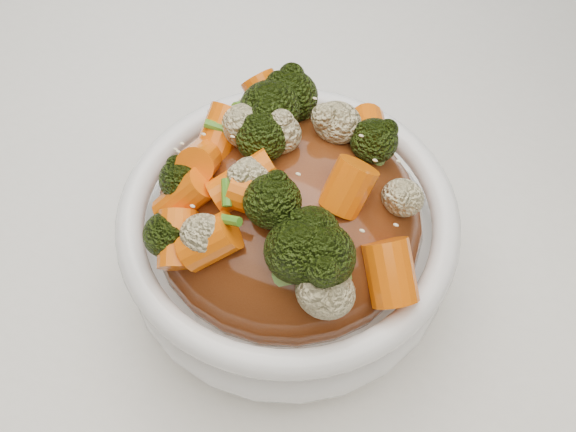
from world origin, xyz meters
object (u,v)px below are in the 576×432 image
at_px(dining_table, 270,373).
at_px(bowl, 288,243).
at_px(carrots, 288,157).
at_px(broccoli, 288,158).

bearing_deg(dining_table, bowl, -47.76).
distance_m(dining_table, carrots, 0.51).
height_order(bowl, carrots, carrots).
relative_size(dining_table, carrots, 7.52).
height_order(dining_table, carrots, carrots).
xyz_separation_m(carrots, broccoli, (0.00, 0.00, -0.00)).
relative_size(carrots, broccoli, 1.00).
distance_m(dining_table, broccoli, 0.50).
distance_m(carrots, broccoli, 0.00).
bearing_deg(bowl, broccoli, 45.00).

